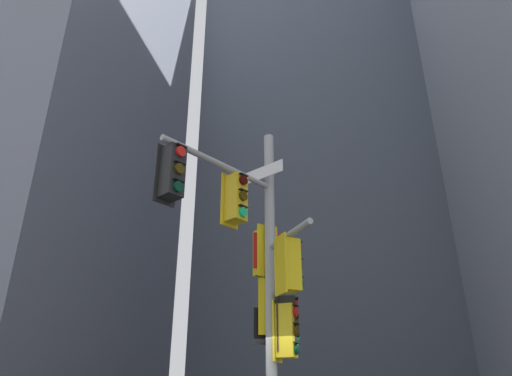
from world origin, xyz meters
TOP-DOWN VIEW (x-y plane):
  - building_mid_block at (1.09, 22.48)m, footprint 15.83×15.83m
  - signal_pole_assembly at (-0.13, -0.37)m, footprint 2.73×3.13m

SIDE VIEW (x-z plane):
  - signal_pole_assembly at x=-0.13m, z-range 0.24..7.30m
  - building_mid_block at x=1.09m, z-range 0.00..31.04m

